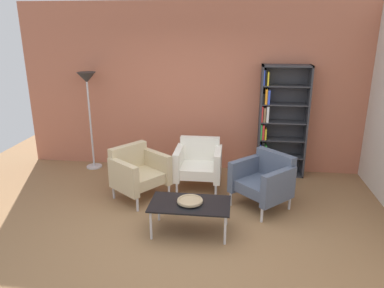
# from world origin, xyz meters

# --- Properties ---
(ground_plane) EXTENTS (8.32, 8.32, 0.00)m
(ground_plane) POSITION_xyz_m (0.00, 0.00, 0.00)
(ground_plane) COLOR olive
(brick_back_panel) EXTENTS (6.40, 0.12, 2.90)m
(brick_back_panel) POSITION_xyz_m (0.00, 2.46, 1.45)
(brick_back_panel) COLOR #B2664C
(brick_back_panel) RESTS_ON ground_plane
(bookshelf_tall) EXTENTS (0.80, 0.30, 1.90)m
(bookshelf_tall) POSITION_xyz_m (1.35, 2.25, 0.95)
(bookshelf_tall) COLOR #333338
(bookshelf_tall) RESTS_ON ground_plane
(coffee_table_low) EXTENTS (1.00, 0.56, 0.40)m
(coffee_table_low) POSITION_xyz_m (0.10, 0.15, 0.37)
(coffee_table_low) COLOR black
(coffee_table_low) RESTS_ON ground_plane
(decorative_bowl) EXTENTS (0.32, 0.32, 0.05)m
(decorative_bowl) POSITION_xyz_m (0.10, 0.15, 0.43)
(decorative_bowl) COLOR tan
(decorative_bowl) RESTS_ON coffee_table_low
(armchair_corner_red) EXTENTS (0.94, 0.95, 0.78)m
(armchair_corner_red) POSITION_xyz_m (-0.81, 1.05, 0.41)
(armchair_corner_red) COLOR #C6B289
(armchair_corner_red) RESTS_ON ground_plane
(armchair_by_bookshelf) EXTENTS (0.72, 0.67, 0.78)m
(armchair_by_bookshelf) POSITION_xyz_m (0.06, 1.52, 0.41)
(armchair_by_bookshelf) COLOR white
(armchair_by_bookshelf) RESTS_ON ground_plane
(armchair_spare_guest) EXTENTS (0.95, 0.95, 0.78)m
(armchair_spare_guest) POSITION_xyz_m (1.06, 0.97, 0.41)
(armchair_spare_guest) COLOR #4C566B
(armchair_spare_guest) RESTS_ON ground_plane
(floor_lamp_torchiere) EXTENTS (0.32, 0.32, 1.74)m
(floor_lamp_torchiere) POSITION_xyz_m (-1.95, 2.15, 1.45)
(floor_lamp_torchiere) COLOR silver
(floor_lamp_torchiere) RESTS_ON ground_plane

